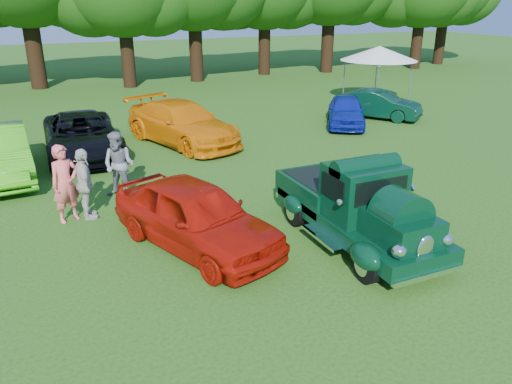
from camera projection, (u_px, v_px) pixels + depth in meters
name	position (u px, v px, depth m)	size (l,w,h in m)	color
ground	(303.00, 245.00, 11.34)	(120.00, 120.00, 0.00)	#204E12
hero_pickup	(356.00, 207.00, 11.30)	(2.26, 4.86, 1.90)	black
red_convertible	(196.00, 215.00, 11.01)	(1.81, 4.50, 1.53)	#A91107
back_car_black	(82.00, 135.00, 17.57)	(2.44, 5.29, 1.47)	black
back_car_orange	(182.00, 123.00, 19.02)	(2.21, 5.44, 1.58)	orange
back_car_blue	(346.00, 111.00, 21.76)	(1.54, 3.83, 1.30)	#0D1B94
back_car_green	(378.00, 104.00, 23.14)	(1.36, 3.90, 1.29)	black
spectator_pink	(65.00, 184.00, 12.27)	(0.72, 0.47, 1.97)	#F16364
spectator_grey	(119.00, 165.00, 13.81)	(0.91, 0.71, 1.87)	gray
spectator_white	(85.00, 184.00, 12.42)	(1.07, 0.45, 1.83)	beige
canopy_tent	(379.00, 54.00, 25.72)	(4.51, 4.51, 2.95)	white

